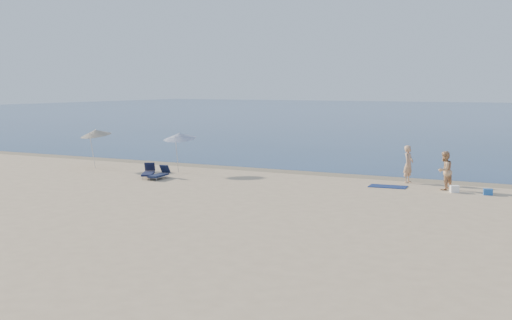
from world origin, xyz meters
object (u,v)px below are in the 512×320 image
(umbrella_near, at_px, (180,136))
(blue_cooler, at_px, (488,192))
(person_right, at_px, (445,171))
(person_left, at_px, (408,164))

(umbrella_near, bearing_deg, blue_cooler, -0.72)
(person_right, height_order, blue_cooler, person_right)
(person_left, height_order, person_right, person_left)
(person_left, xyz_separation_m, blue_cooler, (4.10, -2.00, -0.81))
(blue_cooler, relative_size, umbrella_near, 0.17)
(person_left, xyz_separation_m, person_right, (2.05, -1.43, -0.03))
(person_left, relative_size, blue_cooler, 4.77)
(person_right, distance_m, umbrella_near, 14.58)
(person_left, height_order, blue_cooler, person_left)
(blue_cooler, distance_m, umbrella_near, 16.68)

